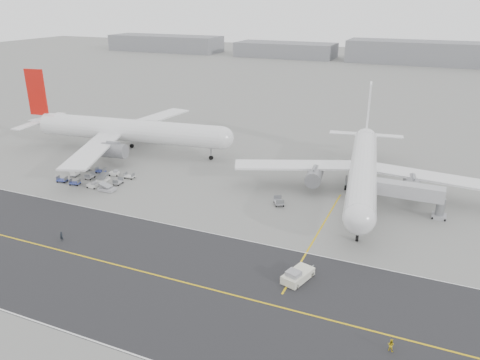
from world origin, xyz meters
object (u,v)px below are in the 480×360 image
at_px(airliner_a, 125,130).
at_px(jet_bridge, 404,192).
at_px(airliner_b, 363,168).
at_px(pushback_tug, 297,275).
at_px(ground_crew_a, 62,237).
at_px(ground_crew_b, 391,345).

bearing_deg(airliner_a, jet_bridge, -105.28).
distance_m(airliner_b, pushback_tug, 39.27).
xyz_separation_m(ground_crew_a, ground_crew_b, (56.65, -5.46, -0.04)).
distance_m(airliner_b, ground_crew_a, 62.52).
relative_size(ground_crew_a, ground_crew_b, 1.05).
distance_m(jet_bridge, ground_crew_b, 42.14).
bearing_deg(pushback_tug, ground_crew_b, -17.44).
height_order(airliner_a, airliner_b, airliner_a).
height_order(jet_bridge, ground_crew_a, jet_bridge).
bearing_deg(ground_crew_a, airliner_a, 104.79).
bearing_deg(jet_bridge, ground_crew_b, -85.94).
height_order(ground_crew_a, ground_crew_b, ground_crew_a).
bearing_deg(airliner_b, ground_crew_a, -143.84).
bearing_deg(ground_crew_a, airliner_b, 35.54).
relative_size(airliner_b, jet_bridge, 3.45).
xyz_separation_m(airliner_b, ground_crew_a, (-44.64, -43.50, -4.86)).
bearing_deg(ground_crew_a, jet_bridge, 25.38).
bearing_deg(airliner_b, ground_crew_b, -84.32).
distance_m(ground_crew_a, ground_crew_b, 56.92).
height_order(pushback_tug, jet_bridge, jet_bridge).
xyz_separation_m(jet_bridge, ground_crew_b, (2.86, -41.89, -3.56)).
height_order(airliner_b, ground_crew_b, airliner_b).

